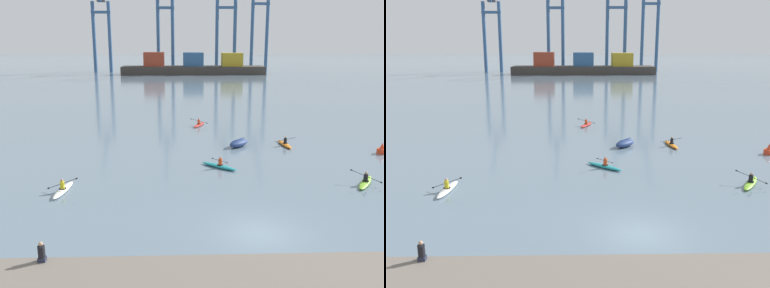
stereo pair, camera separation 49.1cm
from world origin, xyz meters
The scene contains 14 objects.
ground_plane centered at (0.00, 0.00, 0.00)m, with size 800.00×800.00×0.00m, color slate.
container_barge centered at (0.85, 116.79, 2.48)m, with size 46.84×9.81×7.16m.
gantry_crane_west centered at (-30.61, 127.17, 16.56)m, with size 6.66×16.68×34.27m.
gantry_crane_west_mid centered at (-8.35, 125.53, 17.76)m, with size 6.24×19.44×36.91m.
gantry_crane_east_mid centered at (12.98, 127.91, 17.49)m, with size 7.55×15.77×35.51m.
gantry_crane_east centered at (25.51, 130.37, 19.03)m, with size 6.60×17.77×40.88m.
capsized_dinghy centered at (1.63, 18.47, 0.35)m, with size 2.56×2.66×0.76m.
channel_buoy centered at (14.29, 15.49, 0.36)m, with size 0.90×0.90×1.00m.
kayak_white centered at (-12.00, 6.59, 0.17)m, with size 2.17×3.44×1.06m.
kayak_teal centered at (-0.93, 11.67, 0.17)m, with size 2.89×2.76×1.09m.
kayak_orange centered at (6.23, 18.76, 0.17)m, with size 2.26×3.44×0.95m.
kayak_lime centered at (9.05, 7.38, 0.17)m, with size 2.41×3.15×0.97m.
kayak_red centered at (-1.67, 28.92, 0.17)m, with size 2.10×3.37×0.95m.
seated_onlooker centered at (-9.99, -3.79, 1.18)m, with size 0.32×0.30×0.90m.
Camera 2 is at (-3.73, -19.33, 9.66)m, focal length 37.76 mm.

